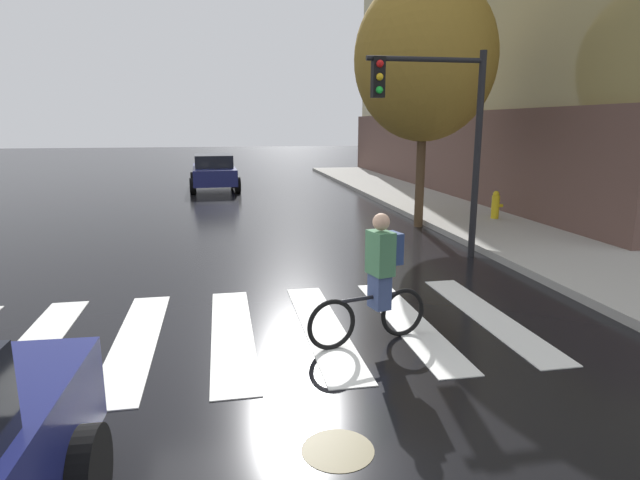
# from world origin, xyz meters

# --- Properties ---
(ground_plane) EXTENTS (120.00, 120.00, 0.00)m
(ground_plane) POSITION_xyz_m (0.00, 0.00, 0.00)
(ground_plane) COLOR black
(crosswalk_stripes) EXTENTS (8.01, 3.53, 0.01)m
(crosswalk_stripes) POSITION_xyz_m (0.04, 0.00, 0.01)
(crosswalk_stripes) COLOR silver
(crosswalk_stripes) RESTS_ON ground
(manhole_cover) EXTENTS (0.64, 0.64, 0.01)m
(manhole_cover) POSITION_xyz_m (0.88, -2.80, 0.00)
(manhole_cover) COLOR #473D1E
(manhole_cover) RESTS_ON ground
(sedan_mid) EXTENTS (2.16, 4.38, 1.49)m
(sedan_mid) POSITION_xyz_m (-0.29, 16.42, 0.77)
(sedan_mid) COLOR navy
(sedan_mid) RESTS_ON ground
(cyclist) EXTENTS (1.67, 0.48, 1.69)m
(cyclist) POSITION_xyz_m (1.89, -0.57, 0.84)
(cyclist) COLOR black
(cyclist) RESTS_ON ground
(traffic_light_near) EXTENTS (2.47, 0.28, 4.20)m
(traffic_light_near) POSITION_xyz_m (4.36, 3.41, 2.86)
(traffic_light_near) COLOR black
(traffic_light_near) RESTS_ON ground
(fire_hydrant) EXTENTS (0.33, 0.22, 0.78)m
(fire_hydrant) POSITION_xyz_m (7.59, 6.81, 0.53)
(fire_hydrant) COLOR gold
(fire_hydrant) RESTS_ON sidewalk
(street_tree_near) EXTENTS (3.67, 3.67, 6.53)m
(street_tree_near) POSITION_xyz_m (5.29, 6.79, 4.41)
(street_tree_near) COLOR #4C3823
(street_tree_near) RESTS_ON ground
(corner_building) EXTENTS (17.40, 22.75, 13.27)m
(corner_building) POSITION_xyz_m (17.13, 13.99, 6.58)
(corner_building) COLOR brown
(corner_building) RESTS_ON ground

